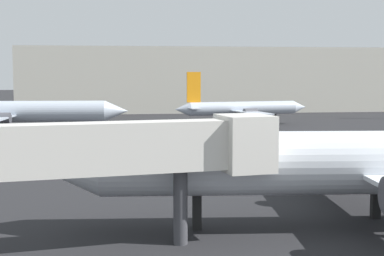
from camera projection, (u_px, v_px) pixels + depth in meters
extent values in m
cylinder|color=silver|center=(364.00, 162.00, 31.04)|extent=(28.43, 5.94, 3.42)
cone|color=silver|center=(65.00, 164.00, 30.32)|extent=(4.05, 3.74, 3.42)
cylinder|color=#4C4C54|center=(344.00, 160.00, 36.38)|extent=(3.04, 1.99, 1.74)
cube|color=black|center=(197.00, 212.00, 30.89)|extent=(0.52, 0.52, 1.87)
cube|color=black|center=(376.00, 202.00, 33.28)|extent=(0.52, 0.52, 1.87)
cylinder|color=#B2BCCC|center=(13.00, 112.00, 77.75)|extent=(24.75, 4.36, 2.87)
cone|color=#B2BCCC|center=(116.00, 111.00, 78.77)|extent=(3.32, 3.05, 2.87)
cube|color=#B2BCCC|center=(4.00, 115.00, 77.70)|extent=(5.47, 25.57, 0.20)
cylinder|color=#4C4C54|center=(17.00, 113.00, 82.56)|extent=(2.65, 1.69, 1.53)
cylinder|color=#4C4C54|center=(0.00, 119.00, 72.98)|extent=(2.65, 1.69, 1.53)
cube|color=black|center=(72.00, 128.00, 78.55)|extent=(0.45, 0.45, 1.81)
cube|color=black|center=(7.00, 128.00, 79.57)|extent=(0.45, 0.45, 1.81)
cube|color=black|center=(1.00, 130.00, 76.19)|extent=(0.45, 0.45, 1.81)
cylinder|color=#B2BCCC|center=(243.00, 108.00, 92.91)|extent=(18.14, 5.33, 2.13)
cone|color=#B2BCCC|center=(299.00, 107.00, 96.05)|extent=(2.69, 2.52, 2.13)
cone|color=#B2BCCC|center=(182.00, 109.00, 89.76)|extent=(2.69, 2.52, 2.13)
cube|color=#B2BCCC|center=(237.00, 110.00, 92.66)|extent=(6.71, 20.78, 0.17)
cube|color=#B2BCCC|center=(192.00, 108.00, 90.21)|extent=(2.72, 6.11, 0.11)
cube|color=orange|center=(194.00, 87.00, 90.02)|extent=(2.25, 0.61, 4.75)
cylinder|color=#4C4C54|center=(232.00, 109.00, 96.53)|extent=(2.30, 1.62, 1.27)
cylinder|color=#4C4C54|center=(250.00, 112.00, 89.14)|extent=(2.30, 1.62, 1.27)
cube|color=black|center=(275.00, 119.00, 94.87)|extent=(0.41, 0.41, 1.72)
cube|color=black|center=(234.00, 120.00, 94.14)|extent=(0.41, 0.41, 1.72)
cube|color=black|center=(241.00, 121.00, 91.48)|extent=(0.41, 0.41, 1.72)
cube|color=silver|center=(64.00, 150.00, 26.25)|extent=(15.82, 4.18, 2.40)
cube|color=silver|center=(245.00, 143.00, 28.87)|extent=(2.83, 3.16, 2.80)
cylinder|color=#3F3F44|center=(180.00, 207.00, 28.16)|extent=(0.70, 0.70, 3.69)
cube|color=beige|center=(204.00, 79.00, 132.79)|extent=(81.27, 24.74, 13.98)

